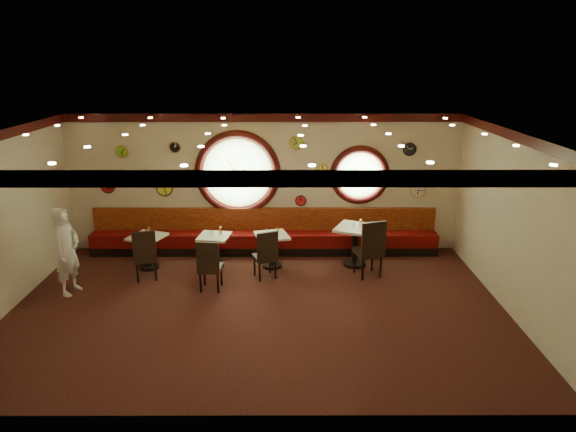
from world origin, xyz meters
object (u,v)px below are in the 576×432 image
at_px(table_b, 215,247).
at_px(condiment_c_bottle, 278,231).
at_px(condiment_c_pepper, 273,233).
at_px(condiment_b_bottle, 221,231).
at_px(chair_b, 209,262).
at_px(table_d, 355,241).
at_px(waiter, 67,251).
at_px(condiment_b_salt, 210,233).
at_px(table_c, 272,247).
at_px(condiment_a_pepper, 147,234).
at_px(condiment_a_salt, 146,233).
at_px(chair_c, 266,252).
at_px(condiment_d_salt, 354,225).
at_px(condiment_d_pepper, 360,225).
at_px(condiment_c_salt, 266,231).
at_px(condiment_b_pepper, 213,233).
at_px(condiment_d_bottle, 360,223).
at_px(condiment_a_bottle, 150,231).
at_px(chair_d, 371,245).
at_px(table_a, 148,248).
at_px(chair_a, 145,252).

relative_size(table_b, condiment_c_bottle, 4.82).
distance_m(condiment_c_pepper, condiment_b_bottle, 1.16).
bearing_deg(chair_b, table_d, 27.59).
bearing_deg(waiter, condiment_b_salt, -48.75).
xyz_separation_m(table_c, condiment_a_pepper, (-2.65, -0.10, 0.33)).
bearing_deg(table_d, condiment_a_salt, -178.52).
relative_size(chair_c, condiment_b_salt, 7.36).
relative_size(table_b, condiment_d_salt, 6.83).
distance_m(condiment_b_salt, condiment_d_pepper, 3.24).
height_order(chair_c, condiment_c_salt, chair_c).
distance_m(table_d, condiment_b_salt, 3.16).
distance_m(condiment_b_pepper, condiment_d_pepper, 3.18).
distance_m(table_c, condiment_b_salt, 1.37).
distance_m(condiment_a_pepper, condiment_d_bottle, 4.58).
relative_size(condiment_a_salt, condiment_a_bottle, 0.63).
bearing_deg(condiment_c_bottle, chair_d, -17.51).
distance_m(condiment_c_bottle, condiment_d_bottle, 1.80).
height_order(table_a, condiment_a_pepper, condiment_a_pepper).
height_order(condiment_c_pepper, condiment_d_pepper, condiment_d_pepper).
height_order(condiment_a_salt, condiment_a_pepper, condiment_a_salt).
xyz_separation_m(chair_b, condiment_c_salt, (1.05, 1.31, 0.20)).
bearing_deg(chair_d, condiment_b_bottle, 151.32).
relative_size(condiment_d_salt, condiment_c_bottle, 0.71).
bearing_deg(chair_a, chair_c, -15.26).
height_order(chair_c, condiment_b_salt, chair_c).
height_order(condiment_d_salt, condiment_d_pepper, condiment_d_salt).
relative_size(chair_d, condiment_c_pepper, 8.87).
distance_m(condiment_d_salt, condiment_b_pepper, 3.05).
relative_size(chair_c, condiment_b_bottle, 3.81).
height_order(table_c, chair_d, chair_d).
height_order(chair_c, condiment_a_pepper, chair_c).
relative_size(condiment_c_salt, condiment_a_bottle, 0.61).
relative_size(condiment_b_salt, condiment_b_pepper, 0.83).
relative_size(table_d, condiment_c_salt, 9.94).
distance_m(table_a, condiment_d_bottle, 4.62).
bearing_deg(condiment_c_bottle, table_b, -179.83).
distance_m(chair_a, condiment_c_salt, 2.56).
xyz_separation_m(table_b, condiment_b_bottle, (0.14, 0.07, 0.35)).
relative_size(condiment_d_salt, waiter, 0.06).
bearing_deg(table_a, chair_a, -79.65).
xyz_separation_m(condiment_d_salt, condiment_c_pepper, (-1.73, -0.12, -0.15)).
distance_m(chair_a, condiment_b_bottle, 1.67).
height_order(condiment_b_bottle, waiter, waiter).
distance_m(condiment_a_bottle, condiment_d_bottle, 4.55).
relative_size(table_a, condiment_a_bottle, 4.96).
bearing_deg(table_b, condiment_a_bottle, -179.32).
height_order(chair_d, condiment_a_bottle, chair_d).
distance_m(table_d, condiment_d_pepper, 0.38).
bearing_deg(condiment_b_bottle, condiment_d_pepper, -0.28).
relative_size(condiment_c_pepper, condiment_c_bottle, 0.57).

